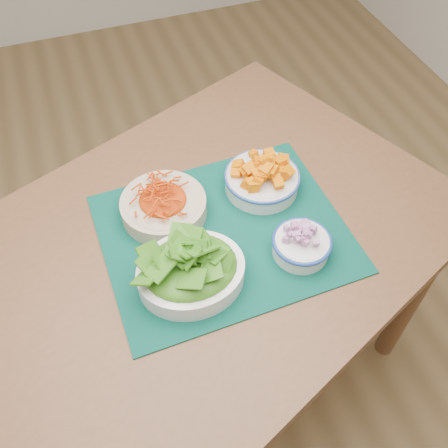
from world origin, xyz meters
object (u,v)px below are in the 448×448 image
object	(u,v)px
carrot_bowl	(163,203)
squash_bowl	(262,175)
table	(190,271)
placemat	(224,233)
onion_bowl	(302,243)
lettuce_bowl	(191,268)

from	to	relation	value
carrot_bowl	squash_bowl	distance (m)	0.24
table	squash_bowl	world-z (taller)	squash_bowl
table	placemat	world-z (taller)	placemat
table	squash_bowl	size ratio (longest dim) A/B	7.39
onion_bowl	lettuce_bowl	bearing A→B (deg)	177.76
squash_bowl	onion_bowl	size ratio (longest dim) A/B	1.51
squash_bowl	lettuce_bowl	size ratio (longest dim) A/B	0.87
placemat	onion_bowl	xyz separation A→B (m)	(0.14, -0.11, 0.03)
carrot_bowl	squash_bowl	bearing A→B (deg)	0.01
placemat	carrot_bowl	world-z (taller)	carrot_bowl
placemat	lettuce_bowl	distance (m)	0.15
lettuce_bowl	onion_bowl	size ratio (longest dim) A/B	1.74
table	onion_bowl	bearing A→B (deg)	-46.68
table	onion_bowl	size ratio (longest dim) A/B	11.20
carrot_bowl	lettuce_bowl	bearing A→B (deg)	-88.77
placemat	squash_bowl	distance (m)	0.17
table	lettuce_bowl	bearing A→B (deg)	-124.74
table	squash_bowl	distance (m)	0.28
table	carrot_bowl	size ratio (longest dim) A/B	6.40
table	placemat	size ratio (longest dim) A/B	2.71
carrot_bowl	onion_bowl	bearing A→B (deg)	-39.68
lettuce_bowl	carrot_bowl	bearing A→B (deg)	90.84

